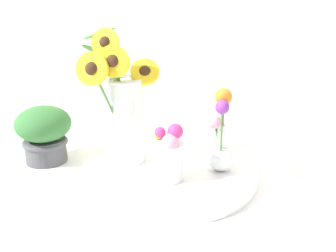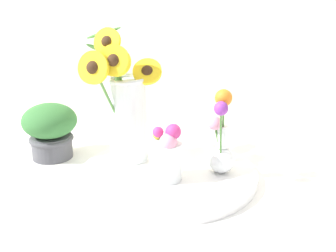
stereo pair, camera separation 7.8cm
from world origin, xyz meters
TOP-DOWN VIEW (x-y plane):
  - ground_plane at (0.00, 0.00)m, footprint 6.00×6.00m
  - serving_tray at (-0.02, 0.07)m, footprint 0.47×0.47m
  - mason_jar_sunflowers at (-0.15, 0.10)m, footprint 0.24×0.22m
  - vase_small_center at (-0.01, 0.02)m, footprint 0.08×0.08m
  - vase_bulb_right at (0.11, 0.09)m, footprint 0.07×0.10m
  - potted_plant at (-0.40, 0.10)m, footprint 0.16×0.16m

SIDE VIEW (x-z plane):
  - ground_plane at x=0.00m, z-range 0.00..0.00m
  - serving_tray at x=-0.02m, z-range 0.00..0.02m
  - vase_small_center at x=-0.01m, z-range 0.01..0.16m
  - potted_plant at x=-0.40m, z-range 0.01..0.18m
  - vase_bulb_right at x=0.11m, z-range -0.01..0.22m
  - mason_jar_sunflowers at x=-0.15m, z-range -0.01..0.37m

